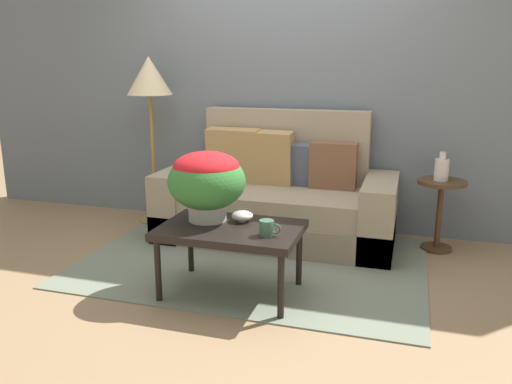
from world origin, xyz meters
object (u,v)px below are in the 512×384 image
object	(u,v)px
coffee_table	(231,233)
side_table	(440,202)
snack_bowl	(242,216)
table_vase	(442,169)
couch	(277,200)
potted_plant	(207,179)
floor_lamp	(150,84)
coffee_mug	(267,228)

from	to	relation	value
coffee_table	side_table	size ratio (longest dim) A/B	1.55
snack_bowl	table_vase	distance (m)	1.70
side_table	table_vase	world-z (taller)	table_vase
couch	potted_plant	xyz separation A→B (m)	(-0.19, -1.08, 0.40)
floor_lamp	potted_plant	world-z (taller)	floor_lamp
coffee_mug	coffee_table	bearing A→B (deg)	159.29
couch	snack_bowl	bearing A→B (deg)	-87.99
snack_bowl	table_vase	world-z (taller)	table_vase
side_table	potted_plant	size ratio (longest dim) A/B	1.13
coffee_table	snack_bowl	distance (m)	0.16
snack_bowl	table_vase	xyz separation A→B (m)	(1.27, 1.12, 0.17)
couch	table_vase	xyz separation A→B (m)	(1.31, 0.08, 0.33)
side_table	floor_lamp	size ratio (longest dim) A/B	0.38
side_table	table_vase	size ratio (longest dim) A/B	2.56
floor_lamp	table_vase	size ratio (longest dim) A/B	6.80
potted_plant	snack_bowl	bearing A→B (deg)	9.77
snack_bowl	coffee_mug	bearing A→B (deg)	-44.30
side_table	couch	bearing A→B (deg)	-176.21
potted_plant	coffee_mug	xyz separation A→B (m)	(0.46, -0.19, -0.23)
floor_lamp	potted_plant	size ratio (longest dim) A/B	3.01
potted_plant	table_vase	distance (m)	1.90
potted_plant	snack_bowl	xyz separation A→B (m)	(0.23, 0.04, -0.24)
potted_plant	table_vase	xyz separation A→B (m)	(1.50, 1.16, -0.07)
floor_lamp	snack_bowl	distance (m)	1.88
couch	side_table	distance (m)	1.32
coffee_table	side_table	world-z (taller)	side_table
side_table	coffee_mug	xyz separation A→B (m)	(-1.05, -1.36, 0.11)
potted_plant	snack_bowl	distance (m)	0.33
potted_plant	table_vase	world-z (taller)	potted_plant
coffee_table	table_vase	world-z (taller)	table_vase
coffee_mug	snack_bowl	xyz separation A→B (m)	(-0.23, 0.23, -0.01)
couch	coffee_mug	xyz separation A→B (m)	(0.27, -1.27, 0.17)
side_table	table_vase	xyz separation A→B (m)	(-0.01, -0.01, 0.27)
coffee_mug	side_table	bearing A→B (deg)	52.36
couch	table_vase	world-z (taller)	couch
snack_bowl	couch	bearing A→B (deg)	92.01
side_table	floor_lamp	bearing A→B (deg)	179.44
side_table	potted_plant	distance (m)	1.94
coffee_table	snack_bowl	size ratio (longest dim) A/B	6.31
couch	coffee_mug	world-z (taller)	couch
couch	floor_lamp	size ratio (longest dim) A/B	1.28
coffee_table	table_vase	xyz separation A→B (m)	(1.31, 1.25, 0.25)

